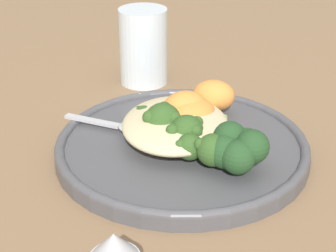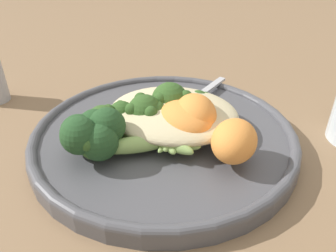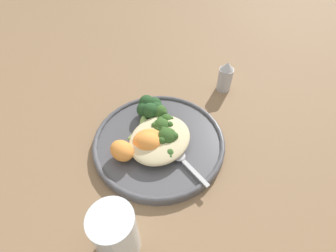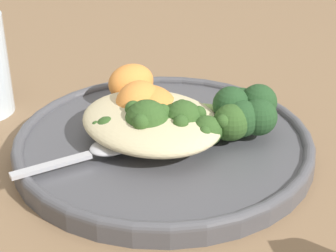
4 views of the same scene
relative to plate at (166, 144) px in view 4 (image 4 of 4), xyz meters
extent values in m
plane|color=#846647|center=(0.00, -0.01, -0.01)|extent=(4.00, 4.00, 0.00)
cylinder|color=#4C4C51|center=(0.00, 0.00, 0.00)|extent=(0.30, 0.30, 0.02)
torus|color=#4C4C51|center=(0.00, 0.00, 0.00)|extent=(0.30, 0.30, 0.01)
ellipsoid|color=beige|center=(-0.01, -0.01, 0.03)|extent=(0.15, 0.13, 0.03)
ellipsoid|color=#8EB25B|center=(-0.02, 0.00, 0.02)|extent=(0.03, 0.11, 0.01)
sphere|color=#335623|center=(-0.03, -0.05, 0.02)|extent=(0.03, 0.03, 0.03)
sphere|color=#335623|center=(-0.03, -0.04, 0.03)|extent=(0.01, 0.01, 0.01)
sphere|color=#335623|center=(-0.04, -0.04, 0.03)|extent=(0.01, 0.01, 0.01)
sphere|color=#335623|center=(-0.04, -0.06, 0.03)|extent=(0.01, 0.01, 0.01)
sphere|color=#335623|center=(-0.03, -0.06, 0.03)|extent=(0.01, 0.01, 0.01)
ellipsoid|color=#8EB25B|center=(-0.01, 0.02, 0.02)|extent=(0.03, 0.08, 0.02)
sphere|color=#335623|center=(-0.01, -0.02, 0.03)|extent=(0.04, 0.04, 0.04)
sphere|color=#335623|center=(0.00, -0.01, 0.04)|extent=(0.02, 0.02, 0.02)
sphere|color=#335623|center=(-0.02, -0.02, 0.04)|extent=(0.02, 0.02, 0.02)
sphere|color=#335623|center=(0.00, -0.04, 0.04)|extent=(0.02, 0.02, 0.02)
ellipsoid|color=#8EB25B|center=(-0.01, 0.03, 0.02)|extent=(0.05, 0.06, 0.01)
sphere|color=#335623|center=(0.01, 0.00, 0.03)|extent=(0.03, 0.03, 0.03)
sphere|color=#335623|center=(0.01, 0.02, 0.03)|extent=(0.01, 0.01, 0.01)
sphere|color=#335623|center=(-0.01, 0.00, 0.03)|extent=(0.01, 0.01, 0.01)
sphere|color=#335623|center=(0.01, -0.01, 0.03)|extent=(0.01, 0.01, 0.01)
ellipsoid|color=#8EB25B|center=(-0.01, 0.03, 0.02)|extent=(0.05, 0.05, 0.01)
sphere|color=#335623|center=(0.02, 0.01, 0.03)|extent=(0.04, 0.04, 0.04)
sphere|color=#335623|center=(0.03, 0.02, 0.04)|extent=(0.01, 0.01, 0.01)
sphere|color=#335623|center=(0.00, 0.02, 0.04)|extent=(0.01, 0.01, 0.01)
sphere|color=#335623|center=(0.00, 0.00, 0.04)|extent=(0.01, 0.01, 0.01)
sphere|color=#335623|center=(0.03, 0.00, 0.04)|extent=(0.01, 0.01, 0.01)
ellipsoid|color=#8EB25B|center=(0.00, 0.03, 0.02)|extent=(0.10, 0.06, 0.02)
sphere|color=#335623|center=(0.04, 0.01, 0.03)|extent=(0.03, 0.03, 0.03)
sphere|color=#335623|center=(0.05, 0.02, 0.03)|extent=(0.01, 0.01, 0.01)
sphere|color=#335623|center=(0.03, 0.01, 0.03)|extent=(0.01, 0.01, 0.01)
sphere|color=#335623|center=(0.05, 0.00, 0.03)|extent=(0.01, 0.01, 0.01)
ellipsoid|color=#8EB25B|center=(0.00, 0.04, 0.02)|extent=(0.10, 0.02, 0.02)
sphere|color=#335623|center=(0.05, 0.03, 0.03)|extent=(0.03, 0.03, 0.03)
sphere|color=#335623|center=(0.05, 0.05, 0.03)|extent=(0.01, 0.01, 0.01)
sphere|color=#335623|center=(0.05, 0.02, 0.03)|extent=(0.01, 0.01, 0.01)
ellipsoid|color=#8EB25B|center=(0.01, 0.04, 0.02)|extent=(0.08, 0.01, 0.01)
sphere|color=#335623|center=(0.05, 0.04, 0.03)|extent=(0.04, 0.04, 0.04)
sphere|color=#335623|center=(0.05, 0.05, 0.04)|extent=(0.01, 0.01, 0.01)
sphere|color=#335623|center=(0.05, 0.02, 0.04)|extent=(0.01, 0.01, 0.01)
ellipsoid|color=#8EB25B|center=(0.01, 0.05, 0.02)|extent=(0.08, 0.05, 0.02)
sphere|color=#335623|center=(0.04, 0.07, 0.03)|extent=(0.04, 0.04, 0.04)
sphere|color=#335623|center=(0.04, 0.09, 0.03)|extent=(0.01, 0.01, 0.01)
sphere|color=#335623|center=(0.04, 0.06, 0.03)|extent=(0.01, 0.01, 0.01)
ellipsoid|color=orange|center=(-0.04, 0.00, 0.03)|extent=(0.07, 0.07, 0.04)
ellipsoid|color=orange|center=(-0.03, 0.01, 0.03)|extent=(0.09, 0.08, 0.04)
ellipsoid|color=orange|center=(-0.09, 0.03, 0.03)|extent=(0.05, 0.06, 0.04)
sphere|color=#234723|center=(0.06, 0.06, 0.03)|extent=(0.04, 0.04, 0.04)
sphere|color=#234723|center=(0.05, 0.08, 0.04)|extent=(0.04, 0.04, 0.04)
sphere|color=#234723|center=(0.04, 0.07, 0.03)|extent=(0.04, 0.04, 0.04)
sphere|color=#234723|center=(0.04, 0.05, 0.04)|extent=(0.04, 0.04, 0.04)
sphere|color=#234723|center=(0.05, 0.05, 0.03)|extent=(0.04, 0.04, 0.04)
cube|color=#B7B7BC|center=(-0.04, -0.11, 0.01)|extent=(0.03, 0.07, 0.00)
ellipsoid|color=#B7B7BC|center=(-0.02, -0.06, 0.02)|extent=(0.04, 0.05, 0.01)
camera|label=1|loc=(0.58, 0.04, 0.33)|focal=60.00mm
camera|label=2|loc=(-0.10, 0.30, 0.21)|focal=35.00mm
camera|label=3|loc=(-0.30, -0.23, 0.47)|focal=28.00mm
camera|label=4|loc=(0.33, -0.36, 0.28)|focal=60.00mm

